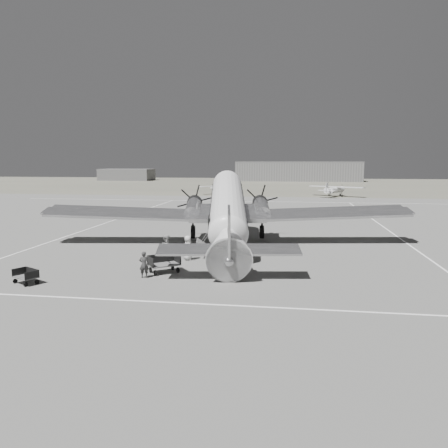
{
  "coord_description": "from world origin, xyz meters",
  "views": [
    {
      "loc": [
        2.11,
        -33.93,
        6.86
      ],
      "look_at": [
        -2.63,
        -2.15,
        2.2
      ],
      "focal_mm": 35.0,
      "sensor_mm": 36.0,
      "label": 1
    }
  ],
  "objects_px": {
    "dc3_airliner": "(228,211)",
    "baggage_cart_far": "(26,277)",
    "baggage_cart_near": "(164,264)",
    "ground_crew": "(144,265)",
    "light_plane_right": "(335,191)",
    "shed_secondary": "(127,175)",
    "passenger": "(188,248)",
    "light_plane_left": "(220,189)",
    "ramp_agent": "(167,249)",
    "hangar_main": "(298,171)"
  },
  "relations": [
    {
      "from": "baggage_cart_near",
      "to": "ramp_agent",
      "type": "height_order",
      "value": "ramp_agent"
    },
    {
      "from": "dc3_airliner",
      "to": "ramp_agent",
      "type": "relative_size",
      "value": 15.49
    },
    {
      "from": "shed_secondary",
      "to": "light_plane_left",
      "type": "relative_size",
      "value": 1.91
    },
    {
      "from": "light_plane_right",
      "to": "ramp_agent",
      "type": "height_order",
      "value": "light_plane_right"
    },
    {
      "from": "light_plane_right",
      "to": "baggage_cart_far",
      "type": "height_order",
      "value": "light_plane_right"
    },
    {
      "from": "baggage_cart_near",
      "to": "ramp_agent",
      "type": "bearing_deg",
      "value": 63.58
    },
    {
      "from": "baggage_cart_far",
      "to": "shed_secondary",
      "type": "bearing_deg",
      "value": 136.87
    },
    {
      "from": "baggage_cart_far",
      "to": "ground_crew",
      "type": "distance_m",
      "value": 6.57
    },
    {
      "from": "shed_secondary",
      "to": "light_plane_right",
      "type": "relative_size",
      "value": 1.66
    },
    {
      "from": "baggage_cart_near",
      "to": "passenger",
      "type": "relative_size",
      "value": 1.12
    },
    {
      "from": "hangar_main",
      "to": "baggage_cart_far",
      "type": "distance_m",
      "value": 133.18
    },
    {
      "from": "baggage_cart_far",
      "to": "baggage_cart_near",
      "type": "bearing_deg",
      "value": 55.17
    },
    {
      "from": "hangar_main",
      "to": "light_plane_left",
      "type": "bearing_deg",
      "value": -105.0
    },
    {
      "from": "passenger",
      "to": "light_plane_left",
      "type": "bearing_deg",
      "value": -14.56
    },
    {
      "from": "baggage_cart_near",
      "to": "baggage_cart_far",
      "type": "distance_m",
      "value": 7.85
    },
    {
      "from": "light_plane_left",
      "to": "ground_crew",
      "type": "xyz_separation_m",
      "value": [
        5.83,
        -65.92,
        -0.18
      ]
    },
    {
      "from": "baggage_cart_far",
      "to": "light_plane_right",
      "type": "bearing_deg",
      "value": 98.4
    },
    {
      "from": "baggage_cart_near",
      "to": "ground_crew",
      "type": "xyz_separation_m",
      "value": [
        -0.83,
        -1.31,
        0.25
      ]
    },
    {
      "from": "hangar_main",
      "to": "passenger",
      "type": "bearing_deg",
      "value": -94.48
    },
    {
      "from": "ramp_agent",
      "to": "passenger",
      "type": "bearing_deg",
      "value": -47.37
    },
    {
      "from": "light_plane_left",
      "to": "ramp_agent",
      "type": "bearing_deg",
      "value": -127.39
    },
    {
      "from": "shed_secondary",
      "to": "baggage_cart_near",
      "type": "height_order",
      "value": "shed_secondary"
    },
    {
      "from": "shed_secondary",
      "to": "baggage_cart_near",
      "type": "distance_m",
      "value": 133.04
    },
    {
      "from": "hangar_main",
      "to": "light_plane_right",
      "type": "bearing_deg",
      "value": -84.96
    },
    {
      "from": "light_plane_right",
      "to": "baggage_cart_far",
      "type": "xyz_separation_m",
      "value": [
        -23.39,
        -64.49,
        -0.71
      ]
    },
    {
      "from": "light_plane_left",
      "to": "passenger",
      "type": "height_order",
      "value": "light_plane_left"
    },
    {
      "from": "hangar_main",
      "to": "passenger",
      "type": "height_order",
      "value": "hangar_main"
    },
    {
      "from": "hangar_main",
      "to": "baggage_cart_far",
      "type": "xyz_separation_m",
      "value": [
        -17.44,
        -132.0,
        -2.88
      ]
    },
    {
      "from": "hangar_main",
      "to": "shed_secondary",
      "type": "xyz_separation_m",
      "value": [
        -60.0,
        -5.0,
        -1.3
      ]
    },
    {
      "from": "hangar_main",
      "to": "baggage_cart_near",
      "type": "height_order",
      "value": "hangar_main"
    },
    {
      "from": "shed_secondary",
      "to": "ground_crew",
      "type": "distance_m",
      "value": 133.95
    },
    {
      "from": "dc3_airliner",
      "to": "passenger",
      "type": "relative_size",
      "value": 17.85
    },
    {
      "from": "ramp_agent",
      "to": "baggage_cart_near",
      "type": "bearing_deg",
      "value": -175.05
    },
    {
      "from": "dc3_airliner",
      "to": "baggage_cart_far",
      "type": "xyz_separation_m",
      "value": [
        -9.81,
        -11.85,
        -2.51
      ]
    },
    {
      "from": "hangar_main",
      "to": "light_plane_right",
      "type": "height_order",
      "value": "hangar_main"
    },
    {
      "from": "dc3_airliner",
      "to": "baggage_cart_far",
      "type": "relative_size",
      "value": 20.86
    },
    {
      "from": "ground_crew",
      "to": "light_plane_right",
      "type": "bearing_deg",
      "value": -110.22
    },
    {
      "from": "light_plane_left",
      "to": "light_plane_right",
      "type": "distance_m",
      "value": 23.34
    },
    {
      "from": "light_plane_right",
      "to": "baggage_cart_near",
      "type": "height_order",
      "value": "light_plane_right"
    },
    {
      "from": "light_plane_right",
      "to": "ground_crew",
      "type": "height_order",
      "value": "light_plane_right"
    },
    {
      "from": "light_plane_right",
      "to": "passenger",
      "type": "xyz_separation_m",
      "value": [
        -15.72,
        -57.33,
        -0.27
      ]
    },
    {
      "from": "light_plane_right",
      "to": "hangar_main",
      "type": "bearing_deg",
      "value": 122.33
    },
    {
      "from": "dc3_airliner",
      "to": "ground_crew",
      "type": "relative_size",
      "value": 19.35
    },
    {
      "from": "ground_crew",
      "to": "passenger",
      "type": "distance_m",
      "value": 5.16
    },
    {
      "from": "dc3_airliner",
      "to": "passenger",
      "type": "distance_m",
      "value": 5.55
    },
    {
      "from": "baggage_cart_far",
      "to": "ramp_agent",
      "type": "relative_size",
      "value": 0.74
    },
    {
      "from": "baggage_cart_far",
      "to": "ramp_agent",
      "type": "xyz_separation_m",
      "value": [
        6.54,
        5.88,
        0.58
      ]
    },
    {
      "from": "dc3_airliner",
      "to": "baggage_cart_far",
      "type": "distance_m",
      "value": 15.59
    },
    {
      "from": "light_plane_left",
      "to": "baggage_cart_far",
      "type": "bearing_deg",
      "value": -133.36
    },
    {
      "from": "ramp_agent",
      "to": "shed_secondary",
      "type": "bearing_deg",
      "value": 15.81
    }
  ]
}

